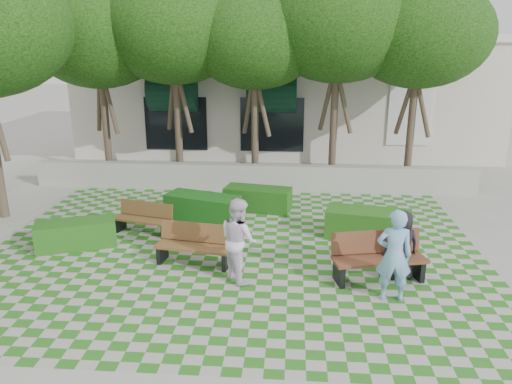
# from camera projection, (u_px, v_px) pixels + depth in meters

# --- Properties ---
(ground) EXTENTS (90.00, 90.00, 0.00)m
(ground) POSITION_uv_depth(u_px,v_px,m) (229.00, 270.00, 11.26)
(ground) COLOR gray
(ground) RESTS_ON ground
(lawn) EXTENTS (12.00, 12.00, 0.00)m
(lawn) POSITION_uv_depth(u_px,v_px,m) (234.00, 252.00, 12.21)
(lawn) COLOR #2B721E
(lawn) RESTS_ON ground
(retaining_wall) EXTENTS (15.00, 0.36, 0.90)m
(retaining_wall) POSITION_uv_depth(u_px,v_px,m) (252.00, 178.00, 17.03)
(retaining_wall) COLOR #9E9B93
(retaining_wall) RESTS_ON ground
(bench_east) EXTENTS (2.08, 1.07, 1.04)m
(bench_east) POSITION_uv_depth(u_px,v_px,m) (378.00, 258.00, 10.72)
(bench_east) COLOR #59311E
(bench_east) RESTS_ON ground
(bench_mid) EXTENTS (1.84, 0.86, 0.93)m
(bench_mid) POSITION_uv_depth(u_px,v_px,m) (195.00, 245.00, 11.49)
(bench_mid) COLOR brown
(bench_mid) RESTS_ON ground
(bench_west) EXTENTS (1.65, 0.89, 0.82)m
(bench_west) POSITION_uv_depth(u_px,v_px,m) (144.00, 219.00, 13.32)
(bench_west) COLOR #53391C
(bench_west) RESTS_ON ground
(hedge_east) EXTENTS (2.29, 1.25, 0.76)m
(hedge_east) POSITION_uv_depth(u_px,v_px,m) (368.00, 224.00, 12.97)
(hedge_east) COLOR #1E4F15
(hedge_east) RESTS_ON ground
(hedge_midright) EXTENTS (2.09, 1.15, 0.69)m
(hedge_midright) POSITION_uv_depth(u_px,v_px,m) (258.00, 199.00, 15.13)
(hedge_midright) COLOR #194A13
(hedge_midright) RESTS_ON ground
(hedge_midleft) EXTENTS (2.25, 1.44, 0.73)m
(hedge_midleft) POSITION_uv_depth(u_px,v_px,m) (203.00, 207.00, 14.29)
(hedge_midleft) COLOR #124513
(hedge_midleft) RESTS_ON ground
(hedge_west) EXTENTS (2.06, 1.41, 0.67)m
(hedge_west) POSITION_uv_depth(u_px,v_px,m) (76.00, 234.00, 12.45)
(hedge_west) COLOR #1E5316
(hedge_west) RESTS_ON ground
(person_blue) EXTENTS (0.71, 0.47, 1.91)m
(person_blue) POSITION_uv_depth(u_px,v_px,m) (394.00, 256.00, 9.73)
(person_blue) COLOR #74ACD3
(person_blue) RESTS_ON ground
(person_dark) EXTENTS (0.85, 0.65, 1.56)m
(person_dark) POSITION_uv_depth(u_px,v_px,m) (401.00, 245.00, 10.66)
(person_dark) COLOR black
(person_dark) RESTS_ON ground
(person_white) EXTENTS (1.09, 1.13, 1.84)m
(person_white) POSITION_uv_depth(u_px,v_px,m) (239.00, 240.00, 10.60)
(person_white) COLOR silver
(person_white) RESTS_ON ground
(tree_row) EXTENTS (17.70, 13.40, 7.41)m
(tree_row) POSITION_uv_depth(u_px,v_px,m) (191.00, 32.00, 15.53)
(tree_row) COLOR #47382B
(tree_row) RESTS_ON ground
(building) EXTENTS (18.00, 8.92, 5.15)m
(building) POSITION_uv_depth(u_px,v_px,m) (285.00, 92.00, 23.85)
(building) COLOR beige
(building) RESTS_ON ground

